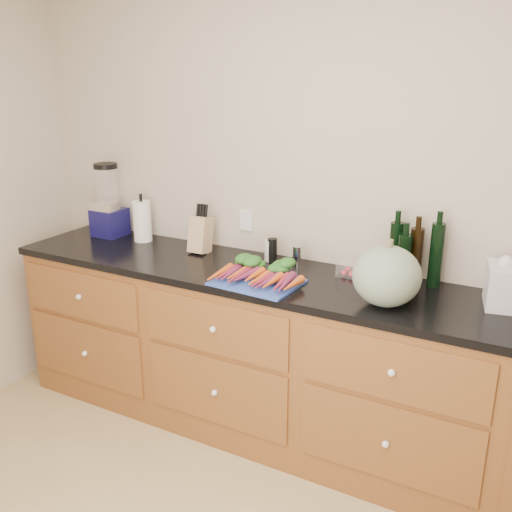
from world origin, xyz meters
The scene contains 14 objects.
wall_back centered at (0.00, 1.62, 1.30)m, with size 4.10×0.05×2.60m, color beige.
cabinets centered at (0.00, 1.30, 0.45)m, with size 3.60×0.64×0.90m.
countertop centered at (0.00, 1.30, 0.92)m, with size 3.64×0.62×0.04m, color black.
cutting_board centered at (-0.29, 1.14, 0.95)m, with size 0.41×0.31×0.01m, color #2E4EB0.
carrots centered at (-0.29, 1.17, 0.97)m, with size 0.45×0.31×0.06m.
squash centered at (0.35, 1.18, 1.08)m, with size 0.31×0.31×0.28m, color slate.
blender_appliance centered at (-1.52, 1.46, 1.14)m, with size 0.18×0.18×0.46m.
paper_towel centered at (-1.26, 1.46, 1.06)m, with size 0.11×0.11×0.25m, color white.
knife_block centered at (-0.82, 1.44, 1.04)m, with size 0.10×0.10×0.21m, color tan.
grinder_salt centered at (-0.39, 1.48, 1.00)m, with size 0.05×0.05×0.12m, color silver.
grinder_pepper centered at (-0.37, 1.48, 1.01)m, with size 0.05×0.05×0.13m, color black.
canister_chrome centered at (-0.22, 1.48, 0.99)m, with size 0.05×0.05×0.11m, color silver.
tomato_box centered at (0.10, 1.47, 0.97)m, with size 0.15×0.12×0.07m, color white.
bottles centered at (0.38, 1.51, 1.08)m, with size 0.26×0.13×0.32m.
Camera 1 is at (0.96, -1.19, 1.95)m, focal length 40.00 mm.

